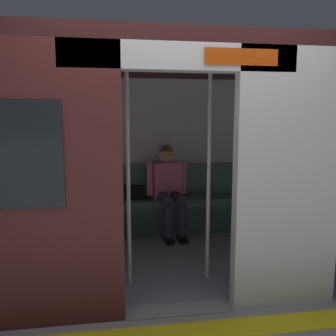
{
  "coord_description": "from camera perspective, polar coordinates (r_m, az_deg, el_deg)",
  "views": [
    {
      "loc": [
        0.49,
        2.61,
        1.57
      ],
      "look_at": [
        -0.08,
        -1.12,
        1.03
      ],
      "focal_mm": 37.02,
      "sensor_mm": 36.0,
      "label": 1
    }
  ],
  "objects": [
    {
      "name": "handbag",
      "position": [
        4.77,
        -5.51,
        -4.05
      ],
      "size": [
        0.26,
        0.15,
        0.17
      ],
      "color": "black",
      "rests_on": "bench_seat"
    },
    {
      "name": "ground_plane",
      "position": [
        3.08,
        1.85,
        -22.39
      ],
      "size": [
        60.0,
        60.0,
        0.0
      ],
      "primitive_type": "plane",
      "color": "gray"
    },
    {
      "name": "book",
      "position": [
        4.89,
        3.33,
        -4.58
      ],
      "size": [
        0.21,
        0.25,
        0.03
      ],
      "primitive_type": "cube",
      "rotation": [
        0.0,
        0.0,
        -0.28
      ],
      "color": "#33723F",
      "rests_on": "bench_seat"
    },
    {
      "name": "platform_edge_strip",
      "position": [
        2.83,
        3.07,
        -25.37
      ],
      "size": [
        8.0,
        0.24,
        0.01
      ],
      "primitive_type": "cube",
      "color": "yellow",
      "rests_on": "ground_plane"
    },
    {
      "name": "train_car",
      "position": [
        3.71,
        -1.89,
        6.44
      ],
      "size": [
        6.4,
        2.49,
        2.24
      ],
      "color": "silver",
      "rests_on": "ground_plane"
    },
    {
      "name": "grab_pole_far",
      "position": [
        3.31,
        6.72,
        -0.92
      ],
      "size": [
        0.04,
        0.04,
        2.1
      ],
      "primitive_type": "cylinder",
      "color": "silver",
      "rests_on": "ground_plane"
    },
    {
      "name": "bench_seat",
      "position": [
        4.77,
        -2.47,
        -6.47
      ],
      "size": [
        2.53,
        0.44,
        0.48
      ],
      "color": "#4C7566",
      "rests_on": "ground_plane"
    },
    {
      "name": "grab_pole_door",
      "position": [
        3.18,
        -6.56,
        -1.28
      ],
      "size": [
        0.04,
        0.04,
        2.1
      ],
      "primitive_type": "cylinder",
      "color": "silver",
      "rests_on": "ground_plane"
    },
    {
      "name": "person_seated",
      "position": [
        4.67,
        0.02,
        -2.64
      ],
      "size": [
        0.55,
        0.7,
        1.2
      ],
      "color": "pink",
      "rests_on": "ground_plane"
    }
  ]
}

